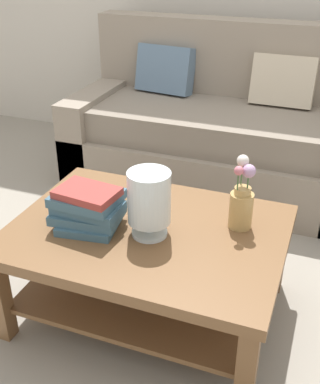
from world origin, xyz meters
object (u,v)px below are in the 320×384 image
(glass_hurricane_vase, at_px, (149,200))
(couch, at_px, (217,132))
(flower_pitcher, at_px, (242,202))
(book_stack_main, at_px, (88,208))
(coffee_table, at_px, (147,253))

(glass_hurricane_vase, bearing_deg, couch, 93.46)
(couch, relative_size, flower_pitcher, 5.99)
(book_stack_main, xyz_separation_m, flower_pitcher, (0.60, 0.23, 0.03))
(glass_hurricane_vase, bearing_deg, flower_pitcher, 29.74)
(coffee_table, bearing_deg, couch, 92.41)
(couch, height_order, glass_hurricane_vase, couch)
(couch, bearing_deg, flower_pitcher, -71.31)
(couch, height_order, flower_pitcher, couch)
(couch, bearing_deg, glass_hurricane_vase, -86.54)
(coffee_table, xyz_separation_m, glass_hurricane_vase, (0.03, -0.04, 0.29))
(couch, bearing_deg, book_stack_main, -96.80)
(coffee_table, relative_size, flower_pitcher, 3.63)
(couch, relative_size, coffee_table, 1.65)
(couch, height_order, book_stack_main, couch)
(coffee_table, relative_size, book_stack_main, 3.81)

